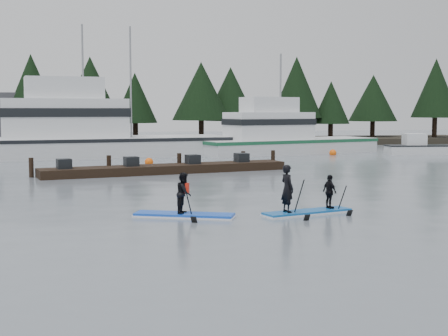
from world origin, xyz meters
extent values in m
plane|color=slate|center=(0.00, 0.00, 0.00)|extent=(160.00, 160.00, 0.00)
cube|color=#2D281E|center=(0.00, 42.00, 0.30)|extent=(70.00, 8.00, 0.60)
cube|color=silver|center=(-4.39, 28.65, 0.13)|extent=(19.85, 7.58, 2.58)
cube|color=white|center=(-6.70, 28.38, 2.82)|extent=(9.10, 4.85, 2.80)
cylinder|color=gray|center=(-5.35, 28.53, 5.49)|extent=(0.14, 0.14, 8.15)
cube|color=silver|center=(10.32, 28.57, 0.10)|extent=(15.22, 7.89, 2.09)
cube|color=white|center=(8.62, 28.11, 2.20)|extent=(7.15, 4.64, 2.09)
cylinder|color=gray|center=(9.61, 28.38, 4.45)|extent=(0.14, 0.14, 6.60)
cube|color=silver|center=(20.49, 25.45, 0.35)|extent=(6.22, 2.64, 0.70)
cube|color=black|center=(-1.04, 15.34, 0.23)|extent=(13.69, 4.55, 0.45)
sphere|color=#FF5E0C|center=(13.13, 26.21, 0.00)|extent=(0.55, 0.55, 0.55)
sphere|color=#FF5E0C|center=(-1.42, 21.02, 0.00)|extent=(0.53, 0.53, 0.53)
cube|color=blue|center=(-2.37, 1.35, 0.06)|extent=(3.23, 2.00, 0.12)
imported|color=black|center=(-2.37, 1.35, 0.77)|extent=(0.71, 0.78, 1.31)
cube|color=#FF2715|center=(-2.37, 1.35, 0.93)|extent=(0.36, 0.30, 0.32)
cylinder|color=black|center=(-2.23, 1.04, 0.32)|extent=(0.50, 0.78, 1.51)
cube|color=#1158A7|center=(1.69, 1.04, 0.05)|extent=(3.20, 1.50, 0.11)
imported|color=black|center=(0.92, 0.84, 0.88)|extent=(0.50, 0.64, 1.55)
cylinder|color=black|center=(1.21, 0.69, 0.44)|extent=(0.15, 0.94, 1.59)
imported|color=black|center=(2.56, 1.27, 0.68)|extent=(0.44, 0.72, 1.14)
cylinder|color=black|center=(2.86, 1.12, 0.21)|extent=(0.14, 0.86, 1.45)
camera|label=1|loc=(-5.51, -18.14, 3.40)|focal=50.00mm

